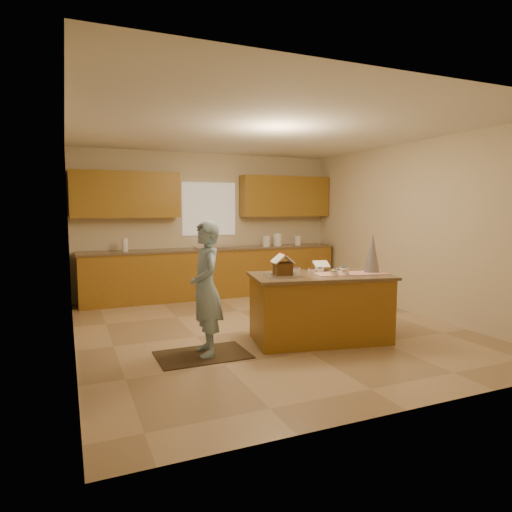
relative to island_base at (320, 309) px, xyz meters
name	(u,v)px	position (x,y,z in m)	size (l,w,h in m)	color
floor	(268,328)	(-0.37, 0.76, -0.40)	(5.50, 5.50, 0.00)	tan
ceiling	(269,130)	(-0.37, 0.76, 2.30)	(5.50, 5.50, 0.00)	silver
wall_back	(209,225)	(-0.37, 3.51, 0.95)	(5.50, 5.50, 0.00)	beige
wall_front	(413,249)	(-0.37, -1.99, 0.95)	(5.50, 5.50, 0.00)	beige
wall_left	(70,236)	(-2.87, 0.76, 0.95)	(5.50, 5.50, 0.00)	beige
wall_right	(412,228)	(2.13, 0.76, 0.95)	(5.50, 5.50, 0.00)	beige
stone_accent	(73,251)	(-2.85, -0.04, 0.85)	(2.50, 2.50, 0.00)	gray
window_curtain	(209,209)	(-0.37, 3.48, 1.25)	(1.05, 0.03, 1.00)	white
back_counter_base	(214,273)	(-0.37, 3.21, 0.04)	(4.80, 0.60, 0.88)	olive
back_counter_top	(214,249)	(-0.37, 3.21, 0.50)	(4.85, 0.63, 0.04)	brown
upper_cabinet_left	(126,195)	(-1.92, 3.33, 1.50)	(1.85, 0.35, 0.80)	olive
upper_cabinet_right	(285,196)	(1.18, 3.33, 1.50)	(1.85, 0.35, 0.80)	olive
sink	(214,250)	(-0.37, 3.21, 0.49)	(0.70, 0.45, 0.12)	silver
faucet	(211,240)	(-0.37, 3.39, 0.66)	(0.03, 0.03, 0.28)	silver
island_base	(320,309)	(0.00, 0.00, 0.00)	(1.65, 0.83, 0.81)	olive
island_top	(321,276)	(0.00, 0.00, 0.42)	(1.72, 0.90, 0.04)	brown
table_runner	(351,273)	(0.40, -0.08, 0.44)	(0.92, 0.33, 0.01)	#B1280C
baking_tray	(283,275)	(-0.50, 0.05, 0.45)	(0.42, 0.31, 0.02)	silver
cookbook	(321,264)	(0.20, 0.32, 0.52)	(0.20, 0.02, 0.17)	white
tinsel_tree	(372,253)	(0.71, -0.09, 0.69)	(0.20, 0.20, 0.50)	silver
rug	(203,355)	(-1.53, 0.02, -0.40)	(1.03, 0.67, 0.01)	black
boy	(206,288)	(-1.48, 0.02, 0.37)	(0.55, 0.36, 1.52)	#8BB0C5
canister_a	(266,241)	(0.72, 3.21, 0.62)	(0.15, 0.15, 0.21)	white
canister_b	(278,240)	(0.96, 3.21, 0.64)	(0.17, 0.17, 0.25)	white
canister_c	(298,240)	(1.42, 3.21, 0.61)	(0.13, 0.13, 0.19)	white
paper_towel	(125,245)	(-1.98, 3.21, 0.63)	(0.10, 0.10, 0.23)	white
gingerbread_house	(283,267)	(-0.50, 0.05, 0.56)	(0.30, 0.30, 0.26)	#563716
candy_bowls	(327,271)	(0.14, 0.09, 0.47)	(0.70, 0.58, 0.05)	orange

